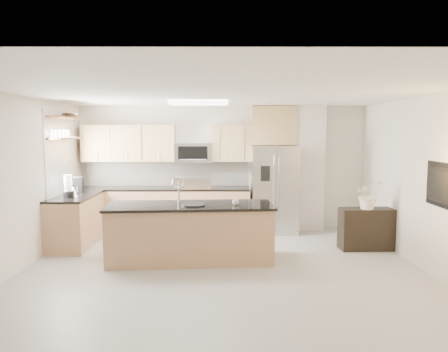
{
  "coord_description": "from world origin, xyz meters",
  "views": [
    {
      "loc": [
        0.01,
        -5.98,
        2.09
      ],
      "look_at": [
        0.03,
        1.3,
        1.33
      ],
      "focal_mm": 35.0,
      "sensor_mm": 36.0,
      "label": 1
    }
  ],
  "objects_px": {
    "range": "(193,209)",
    "island": "(190,232)",
    "kettle": "(73,191)",
    "microwave": "(193,153)",
    "bowl": "(69,114)",
    "television": "(439,186)",
    "coffee_maker": "(78,185)",
    "refrigerator": "(274,189)",
    "cup": "(236,203)",
    "platter": "(193,205)",
    "credenza": "(366,229)",
    "flower_vase": "(369,187)",
    "blender": "(68,188)"
  },
  "relations": [
    {
      "from": "range",
      "to": "island",
      "type": "distance_m",
      "value": 2.03
    },
    {
      "from": "range",
      "to": "kettle",
      "type": "relative_size",
      "value": 5.14
    },
    {
      "from": "microwave",
      "to": "bowl",
      "type": "relative_size",
      "value": 1.94
    },
    {
      "from": "television",
      "to": "coffee_maker",
      "type": "bearing_deg",
      "value": 67.55
    },
    {
      "from": "refrigerator",
      "to": "television",
      "type": "bearing_deg",
      "value": -58.96
    },
    {
      "from": "kettle",
      "to": "bowl",
      "type": "xyz_separation_m",
      "value": [
        -0.23,
        0.58,
        1.37
      ]
    },
    {
      "from": "range",
      "to": "cup",
      "type": "height_order",
      "value": "range"
    },
    {
      "from": "microwave",
      "to": "island",
      "type": "distance_m",
      "value": 2.45
    },
    {
      "from": "platter",
      "to": "coffee_maker",
      "type": "bearing_deg",
      "value": 149.49
    },
    {
      "from": "credenza",
      "to": "cup",
      "type": "distance_m",
      "value": 2.5
    },
    {
      "from": "credenza",
      "to": "microwave",
      "type": "bearing_deg",
      "value": 151.55
    },
    {
      "from": "refrigerator",
      "to": "island",
      "type": "xyz_separation_m",
      "value": [
        -1.57,
        -1.99,
        -0.43
      ]
    },
    {
      "from": "flower_vase",
      "to": "television",
      "type": "bearing_deg",
      "value": -77.12
    },
    {
      "from": "range",
      "to": "flower_vase",
      "type": "bearing_deg",
      "value": -24.95
    },
    {
      "from": "range",
      "to": "credenza",
      "type": "relative_size",
      "value": 1.25
    },
    {
      "from": "cup",
      "to": "blender",
      "type": "height_order",
      "value": "blender"
    },
    {
      "from": "television",
      "to": "blender",
      "type": "bearing_deg",
      "value": 72.82
    },
    {
      "from": "range",
      "to": "coffee_maker",
      "type": "distance_m",
      "value": 2.32
    },
    {
      "from": "blender",
      "to": "flower_vase",
      "type": "relative_size",
      "value": 0.53
    },
    {
      "from": "island",
      "to": "credenza",
      "type": "relative_size",
      "value": 2.97
    },
    {
      "from": "refrigerator",
      "to": "microwave",
      "type": "bearing_deg",
      "value": 174.14
    },
    {
      "from": "refrigerator",
      "to": "kettle",
      "type": "xyz_separation_m",
      "value": [
        -3.68,
        -1.24,
        0.13
      ]
    },
    {
      "from": "microwave",
      "to": "television",
      "type": "height_order",
      "value": "microwave"
    },
    {
      "from": "range",
      "to": "bowl",
      "type": "distance_m",
      "value": 3.04
    },
    {
      "from": "range",
      "to": "coffee_maker",
      "type": "xyz_separation_m",
      "value": [
        -2.1,
        -0.8,
        0.59
      ]
    },
    {
      "from": "kettle",
      "to": "microwave",
      "type": "bearing_deg",
      "value": 34.84
    },
    {
      "from": "kettle",
      "to": "television",
      "type": "bearing_deg",
      "value": -18.34
    },
    {
      "from": "kettle",
      "to": "coffee_maker",
      "type": "xyz_separation_m",
      "value": [
        -0.07,
        0.48,
        0.05
      ]
    },
    {
      "from": "range",
      "to": "island",
      "type": "bearing_deg",
      "value": -87.61
    },
    {
      "from": "blender",
      "to": "television",
      "type": "distance_m",
      "value": 5.85
    },
    {
      "from": "microwave",
      "to": "kettle",
      "type": "height_order",
      "value": "microwave"
    },
    {
      "from": "island",
      "to": "bowl",
      "type": "bearing_deg",
      "value": 146.32
    },
    {
      "from": "kettle",
      "to": "television",
      "type": "distance_m",
      "value": 5.84
    },
    {
      "from": "coffee_maker",
      "to": "television",
      "type": "xyz_separation_m",
      "value": [
        5.61,
        -2.32,
        0.28
      ]
    },
    {
      "from": "microwave",
      "to": "flower_vase",
      "type": "relative_size",
      "value": 0.99
    },
    {
      "from": "flower_vase",
      "to": "television",
      "type": "relative_size",
      "value": 0.71
    },
    {
      "from": "refrigerator",
      "to": "flower_vase",
      "type": "height_order",
      "value": "refrigerator"
    },
    {
      "from": "refrigerator",
      "to": "coffee_maker",
      "type": "height_order",
      "value": "refrigerator"
    },
    {
      "from": "microwave",
      "to": "refrigerator",
      "type": "distance_m",
      "value": 1.82
    },
    {
      "from": "cup",
      "to": "platter",
      "type": "distance_m",
      "value": 0.67
    },
    {
      "from": "range",
      "to": "flower_vase",
      "type": "relative_size",
      "value": 1.49
    },
    {
      "from": "microwave",
      "to": "kettle",
      "type": "distance_m",
      "value": 2.54
    },
    {
      "from": "microwave",
      "to": "platter",
      "type": "relative_size",
      "value": 2.04
    },
    {
      "from": "flower_vase",
      "to": "bowl",
      "type": "bearing_deg",
      "value": 172.02
    },
    {
      "from": "range",
      "to": "cup",
      "type": "xyz_separation_m",
      "value": [
        0.81,
        -2.11,
        0.49
      ]
    },
    {
      "from": "television",
      "to": "credenza",
      "type": "bearing_deg",
      "value": 12.24
    },
    {
      "from": "refrigerator",
      "to": "blender",
      "type": "distance_m",
      "value": 3.98
    },
    {
      "from": "refrigerator",
      "to": "blender",
      "type": "bearing_deg",
      "value": -160.16
    },
    {
      "from": "blender",
      "to": "platter",
      "type": "bearing_deg",
      "value": -18.23
    },
    {
      "from": "island",
      "to": "bowl",
      "type": "xyz_separation_m",
      "value": [
        -2.33,
        1.33,
        1.93
      ]
    }
  ]
}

